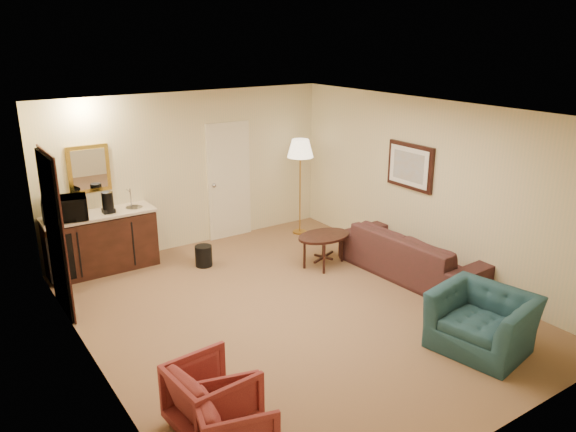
% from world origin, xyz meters
% --- Properties ---
extents(ground, '(6.00, 6.00, 0.00)m').
position_xyz_m(ground, '(0.00, 0.00, 0.00)').
color(ground, brown).
rests_on(ground, ground).
extents(room_walls, '(5.02, 6.01, 2.61)m').
position_xyz_m(room_walls, '(-0.10, 0.77, 1.72)').
color(room_walls, beige).
rests_on(room_walls, ground).
extents(wetbar_cabinet, '(1.64, 0.58, 0.92)m').
position_xyz_m(wetbar_cabinet, '(-1.65, 2.72, 0.46)').
color(wetbar_cabinet, '#3B1A12').
rests_on(wetbar_cabinet, ground).
extents(sofa, '(0.80, 2.38, 0.92)m').
position_xyz_m(sofa, '(2.15, -0.10, 0.46)').
color(sofa, black).
rests_on(sofa, ground).
extents(teal_armchair, '(0.88, 1.17, 0.92)m').
position_xyz_m(teal_armchair, '(1.30, -1.99, 0.46)').
color(teal_armchair, '#214653').
rests_on(teal_armchair, ground).
extents(rose_chair_near, '(0.71, 0.75, 0.72)m').
position_xyz_m(rose_chair_near, '(-1.90, -1.49, 0.36)').
color(rose_chair_near, maroon).
rests_on(rose_chair_near, ground).
extents(rose_chair_far, '(0.75, 0.78, 0.67)m').
position_xyz_m(rose_chair_far, '(-1.90, -1.90, 0.33)').
color(rose_chair_far, maroon).
rests_on(rose_chair_far, ground).
extents(coffee_table, '(1.04, 0.88, 0.51)m').
position_xyz_m(coffee_table, '(1.28, 0.98, 0.25)').
color(coffee_table, black).
rests_on(coffee_table, ground).
extents(floor_lamp, '(0.57, 0.57, 1.74)m').
position_xyz_m(floor_lamp, '(1.83, 2.40, 0.87)').
color(floor_lamp, gold).
rests_on(floor_lamp, ground).
extents(waste_bin, '(0.34, 0.34, 0.33)m').
position_xyz_m(waste_bin, '(-0.30, 2.00, 0.17)').
color(waste_bin, black).
rests_on(waste_bin, ground).
extents(microwave, '(0.66, 0.45, 0.41)m').
position_xyz_m(microwave, '(-2.12, 2.67, 1.13)').
color(microwave, black).
rests_on(microwave, wetbar_cabinet).
extents(coffee_maker, '(0.21, 0.21, 0.32)m').
position_xyz_m(coffee_maker, '(-1.51, 2.65, 1.08)').
color(coffee_maker, black).
rests_on(coffee_maker, wetbar_cabinet).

